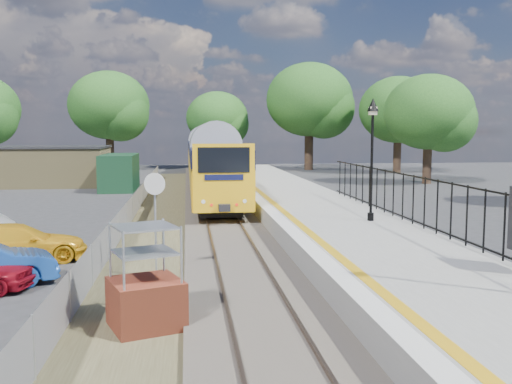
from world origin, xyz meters
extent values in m
plane|color=#2D2D30|center=(0.00, 0.00, 0.00)|extent=(120.00, 120.00, 0.00)
cube|color=#473F38|center=(0.00, 10.00, 0.10)|extent=(3.40, 80.00, 0.20)
cube|color=#4C472D|center=(-2.90, 8.00, 0.03)|extent=(2.60, 70.00, 0.06)
cube|color=brown|center=(-0.72, 10.00, 0.22)|extent=(0.07, 80.00, 0.14)
cube|color=brown|center=(0.72, 10.00, 0.22)|extent=(0.07, 80.00, 0.14)
cube|color=gray|center=(4.20, 8.00, 0.45)|extent=(5.00, 70.00, 0.90)
cube|color=silver|center=(1.95, 8.00, 0.91)|extent=(0.50, 70.00, 0.01)
cube|color=#EBAD14|center=(2.45, 8.00, 0.91)|extent=(0.30, 70.00, 0.01)
cylinder|color=black|center=(5.30, 6.00, 1.05)|extent=(0.24, 0.24, 0.30)
cylinder|color=black|center=(5.30, 6.00, 2.90)|extent=(0.10, 0.10, 3.70)
cube|color=black|center=(5.30, 6.00, 4.85)|extent=(0.08, 0.08, 0.30)
cube|color=beige|center=(5.30, 6.00, 5.02)|extent=(0.26, 0.26, 0.30)
cone|color=black|center=(5.30, 6.00, 5.25)|extent=(0.44, 0.44, 0.50)
cube|color=black|center=(6.55, 2.50, 2.65)|extent=(0.05, 26.00, 0.05)
cube|color=#8E7F50|center=(-12.00, 32.00, 1.50)|extent=(8.00, 6.00, 3.00)
cube|color=black|center=(-12.00, 32.00, 3.05)|extent=(8.20, 6.20, 0.15)
cube|color=#133521|center=(-6.50, 28.00, 1.30)|extent=(2.40, 6.00, 2.60)
cylinder|color=#332319|center=(-10.00, 50.00, 1.92)|extent=(0.88, 0.88, 3.85)
ellipsoid|color=#21531B|center=(-10.00, 50.00, 7.15)|extent=(8.80, 8.80, 7.48)
cylinder|color=#332319|center=(2.00, 52.00, 1.57)|extent=(0.72, 0.72, 3.15)
ellipsoid|color=#21531B|center=(2.00, 52.00, 5.85)|extent=(7.20, 7.20, 6.12)
cylinder|color=#332319|center=(12.00, 48.00, 2.10)|extent=(0.96, 0.96, 4.20)
ellipsoid|color=#21531B|center=(12.00, 48.00, 7.80)|extent=(9.60, 9.60, 8.16)
cylinder|color=#332319|center=(20.00, 42.00, 1.75)|extent=(0.80, 0.80, 3.50)
ellipsoid|color=#21531B|center=(20.00, 42.00, 6.50)|extent=(8.00, 8.00, 6.80)
cylinder|color=#332319|center=(18.00, 30.00, 1.57)|extent=(0.72, 0.72, 3.15)
ellipsoid|color=#21531B|center=(18.00, 30.00, 5.85)|extent=(7.20, 7.20, 6.12)
cube|color=#EBAD14|center=(0.00, 20.08, 1.69)|extent=(2.80, 20.00, 1.90)
cube|color=#10133B|center=(0.00, 20.08, 2.99)|extent=(2.82, 20.00, 0.90)
cube|color=black|center=(0.00, 20.08, 2.99)|extent=(2.82, 18.00, 0.70)
cube|color=black|center=(0.00, 20.08, 0.51)|extent=(2.00, 18.00, 0.45)
cube|color=#EBAD14|center=(0.00, 40.68, 1.69)|extent=(2.80, 20.00, 1.90)
cube|color=#10133B|center=(0.00, 40.68, 2.99)|extent=(2.82, 20.00, 0.90)
cube|color=black|center=(0.00, 40.68, 2.99)|extent=(2.82, 18.00, 0.70)
cube|color=black|center=(0.00, 40.68, 0.51)|extent=(2.00, 18.00, 0.45)
cube|color=black|center=(0.00, 9.87, 3.04)|extent=(2.24, 0.04, 1.10)
cube|color=#963E26|center=(-2.50, -2.56, 0.55)|extent=(1.83, 1.83, 1.10)
cylinder|color=#999EA3|center=(-2.50, 1.60, 1.39)|extent=(0.06, 0.06, 2.79)
cylinder|color=silver|center=(-2.50, 1.55, 2.79)|extent=(0.60, 0.23, 0.62)
imported|color=gold|center=(-7.10, 4.38, 0.63)|extent=(4.68, 2.84, 1.27)
camera|label=1|loc=(-1.59, -14.66, 4.25)|focal=40.00mm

